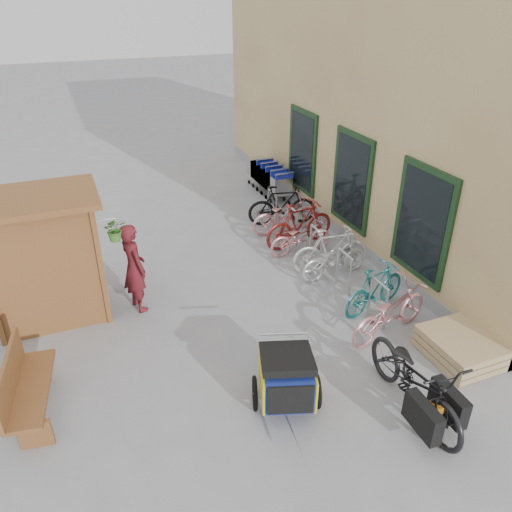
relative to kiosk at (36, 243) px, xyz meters
name	(u,v)px	position (x,y,z in m)	size (l,w,h in m)	color
ground	(262,351)	(3.28, -2.47, -1.55)	(80.00, 80.00, 0.00)	gray
building	(429,76)	(9.77, 2.03, 1.94)	(6.07, 13.00, 7.00)	tan
kiosk	(36,243)	(0.00, 0.00, 0.00)	(2.49, 1.65, 2.40)	brown
bike_rack	(316,243)	(5.58, -0.07, -1.04)	(0.05, 5.35, 0.86)	#A5A8AD
pallet_stack	(460,348)	(6.28, -3.87, -1.34)	(1.00, 1.20, 0.40)	tan
bench	(24,387)	(-0.41, -2.52, -1.02)	(0.72, 1.70, 1.04)	brown
shopping_carts	(268,175)	(6.28, 4.22, -0.96)	(0.57, 2.25, 1.02)	silver
child_trailer	(287,377)	(3.13, -3.76, -1.00)	(1.10, 1.71, 0.99)	#1B3498
cargo_bike	(416,381)	(4.81, -4.54, -0.99)	(0.84, 2.18, 1.13)	black
person_kiosk	(134,268)	(1.57, -0.35, -0.66)	(0.65, 0.43, 1.78)	maroon
bike_0	(390,311)	(5.55, -2.87, -1.06)	(0.65, 1.87, 0.98)	#CE858C
bike_1	(375,288)	(5.75, -2.12, -1.07)	(0.45, 1.59, 0.96)	#1A6B6A
bike_2	(334,259)	(5.68, -0.72, -1.14)	(0.55, 1.58, 0.83)	silver
bike_3	(331,250)	(5.71, -0.51, -1.03)	(0.49, 1.73, 1.04)	silver
bike_4	(301,237)	(5.49, 0.50, -1.15)	(0.54, 1.55, 0.81)	#CE858C
bike_5	(300,224)	(5.64, 0.86, -1.00)	(0.52, 1.84, 1.11)	maroon
bike_6	(285,215)	(5.63, 1.68, -1.09)	(0.62, 1.77, 0.93)	#CE858C
bike_7	(282,205)	(5.76, 2.12, -1.02)	(0.50, 1.78, 1.07)	black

